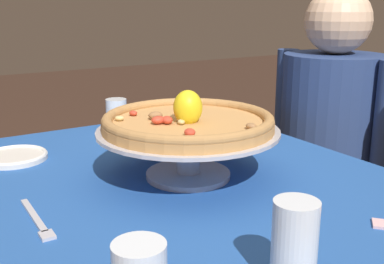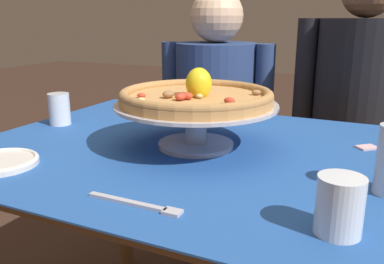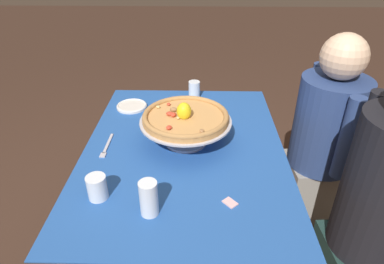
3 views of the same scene
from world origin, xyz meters
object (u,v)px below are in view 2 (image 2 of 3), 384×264
object	(u,v)px
water_glass_front_right	(339,209)
sugar_packet	(367,147)
side_plate	(0,162)
diner_right	(353,136)
water_glass_side_left	(59,111)
diner_left	(215,127)
dinner_fork	(139,205)
pizza	(196,96)
pizza_stand	(196,116)

from	to	relation	value
water_glass_front_right	sugar_packet	size ratio (longest dim) A/B	1.85
side_plate	diner_right	bearing A→B (deg)	57.75
side_plate	sugar_packet	bearing A→B (deg)	33.27
water_glass_side_left	diner_right	size ratio (longest dim) A/B	0.08
water_glass_front_right	side_plate	size ratio (longest dim) A/B	0.56
water_glass_side_left	diner_left	size ratio (longest dim) A/B	0.08
water_glass_side_left	dinner_fork	world-z (taller)	water_glass_side_left
water_glass_front_right	pizza	bearing A→B (deg)	141.22
water_glass_side_left	sugar_packet	world-z (taller)	water_glass_side_left
pizza	water_glass_front_right	world-z (taller)	pizza
sugar_packet	diner_right	xyz separation A→B (m)	(-0.07, 0.58, -0.13)
pizza	diner_left	xyz separation A→B (m)	(-0.24, 0.74, -0.28)
pizza	water_glass_side_left	size ratio (longest dim) A/B	3.93
water_glass_front_right	diner_left	size ratio (longest dim) A/B	0.08
water_glass_side_left	diner_left	world-z (taller)	diner_left
water_glass_side_left	side_plate	xyz separation A→B (m)	(0.14, -0.34, -0.04)
pizza_stand	water_glass_side_left	distance (m)	0.48
pizza_stand	diner_right	distance (m)	0.85
diner_right	sugar_packet	bearing A→B (deg)	-83.64
sugar_packet	diner_right	world-z (taller)	diner_right
diner_left	diner_right	xyz separation A→B (m)	(0.58, 0.02, 0.02)
pizza_stand	water_glass_side_left	size ratio (longest dim) A/B	4.21
pizza_stand	diner_right	world-z (taller)	diner_right
water_glass_front_right	dinner_fork	distance (m)	0.33
water_glass_front_right	diner_right	bearing A→B (deg)	92.37
pizza_stand	water_glass_front_right	world-z (taller)	pizza_stand
water_glass_side_left	diner_right	world-z (taller)	diner_right
water_glass_front_right	water_glass_side_left	bearing A→B (deg)	158.71
water_glass_front_right	side_plate	bearing A→B (deg)	-179.43
pizza	water_glass_side_left	bearing A→B (deg)	176.38
pizza_stand	sugar_packet	bearing A→B (deg)	23.50
water_glass_side_left	diner_left	bearing A→B (deg)	71.48
pizza_stand	water_glass_front_right	size ratio (longest dim) A/B	4.43
sugar_packet	diner_left	xyz separation A→B (m)	(-0.64, 0.56, -0.15)
water_glass_front_right	dinner_fork	xyz separation A→B (m)	(-0.33, -0.05, -0.04)
sugar_packet	side_plate	bearing A→B (deg)	-146.73
dinner_fork	pizza	bearing A→B (deg)	98.45
pizza	diner_right	distance (m)	0.87
pizza_stand	pizza	xyz separation A→B (m)	(0.00, -0.00, 0.05)
sugar_packet	water_glass_front_right	bearing A→B (deg)	-92.54
dinner_fork	diner_right	xyz separation A→B (m)	(0.28, 1.11, -0.13)
pizza_stand	pizza	size ratio (longest dim) A/B	1.07
water_glass_front_right	dinner_fork	bearing A→B (deg)	-171.20
dinner_fork	water_glass_side_left	bearing A→B (deg)	144.13
sugar_packet	pizza	bearing A→B (deg)	-156.37
pizza_stand	diner_left	size ratio (longest dim) A/B	0.36
dinner_fork	pizza_stand	bearing A→B (deg)	98.52
water_glass_side_left	pizza	bearing A→B (deg)	-3.62
water_glass_side_left	diner_right	bearing A→B (deg)	41.85
diner_right	water_glass_side_left	bearing A→B (deg)	-138.15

